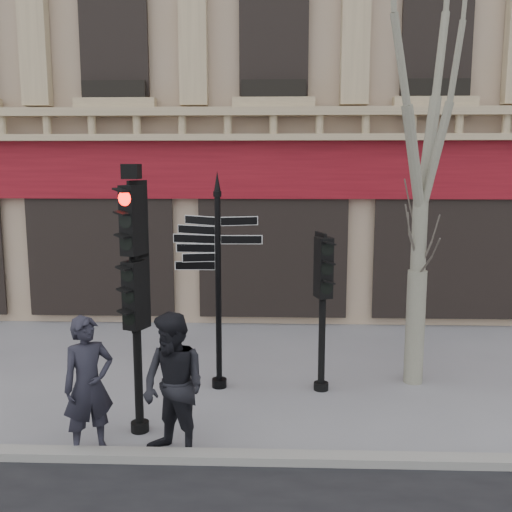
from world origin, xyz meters
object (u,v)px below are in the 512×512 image
at_px(plane_tree, 427,62).
at_px(pedestrian_a, 88,385).
at_px(traffic_signal_main, 135,267).
at_px(traffic_signal_secondary, 323,284).
at_px(fingerpost, 218,245).
at_px(pedestrian_b, 174,387).

relative_size(plane_tree, pedestrian_a, 4.16).
height_order(traffic_signal_main, plane_tree, plane_tree).
xyz_separation_m(traffic_signal_secondary, pedestrian_a, (-3.15, -2.20, -0.88)).
distance_m(traffic_signal_secondary, plane_tree, 3.88).
xyz_separation_m(fingerpost, plane_tree, (3.31, 0.34, 2.87)).
height_order(traffic_signal_main, traffic_signal_secondary, traffic_signal_main).
distance_m(plane_tree, pedestrian_a, 6.97).
height_order(traffic_signal_secondary, pedestrian_a, traffic_signal_secondary).
bearing_deg(fingerpost, pedestrian_a, -114.03).
height_order(plane_tree, pedestrian_a, plane_tree).
relative_size(plane_tree, pedestrian_b, 4.01).
xyz_separation_m(pedestrian_a, pedestrian_b, (1.11, -0.09, 0.03)).
xyz_separation_m(fingerpost, traffic_signal_main, (-0.95, -1.65, -0.08)).
xyz_separation_m(traffic_signal_main, pedestrian_b, (0.62, -0.70, -1.40)).
bearing_deg(plane_tree, fingerpost, -174.12).
height_order(traffic_signal_secondary, plane_tree, plane_tree).
distance_m(fingerpost, pedestrian_b, 2.80).
bearing_deg(pedestrian_a, traffic_signal_secondary, -1.42).
bearing_deg(traffic_signal_secondary, traffic_signal_main, -165.80).
xyz_separation_m(plane_tree, pedestrian_a, (-4.75, -2.60, -4.39)).
bearing_deg(traffic_signal_main, traffic_signal_secondary, 52.45).
xyz_separation_m(fingerpost, pedestrian_a, (-1.44, -2.26, -1.51)).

